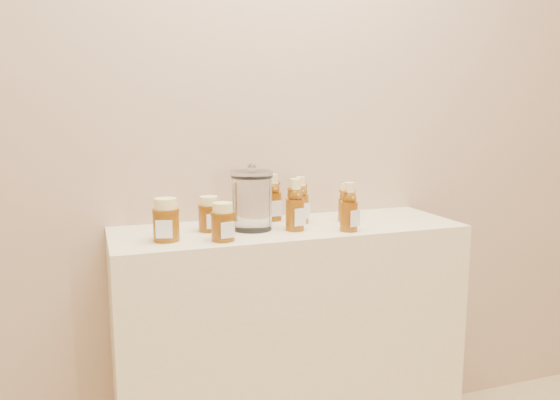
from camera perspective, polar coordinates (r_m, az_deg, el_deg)
name	(u,v)px	position (r m, az deg, el deg)	size (l,w,h in m)	color
wall_back	(271,95)	(2.03, -0.98, 10.91)	(3.50, 0.02, 2.70)	tan
display_table	(289,349)	(2.02, 0.94, -15.34)	(1.20, 0.40, 0.90)	beige
bear_bottle_back_left	(273,194)	(1.97, -0.72, 0.59)	(0.06, 0.06, 0.19)	#663308
bear_bottle_back_mid	(300,197)	(1.93, 2.15, 0.32)	(0.06, 0.06, 0.19)	#663308
bear_bottle_back_right	(345,200)	(1.97, 6.82, -0.01)	(0.05, 0.05, 0.15)	#663308
bear_bottle_front_left	(295,201)	(1.81, 1.57, -0.14)	(0.07, 0.07, 0.20)	#663308
bear_bottle_front_right	(349,204)	(1.81, 7.22, -0.39)	(0.06, 0.06, 0.18)	#663308
honey_jar_left	(166,220)	(1.70, -11.83, -2.02)	(0.08, 0.08, 0.13)	#663308
honey_jar_back	(209,214)	(1.82, -7.41, -1.43)	(0.07, 0.07, 0.12)	#663308
honey_jar_front	(223,222)	(1.68, -6.00, -2.27)	(0.08, 0.08, 0.12)	#663308
glass_canister	(252,198)	(1.82, -2.94, 0.22)	(0.14, 0.14, 0.22)	white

